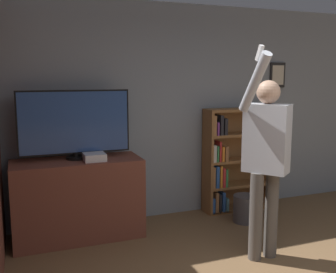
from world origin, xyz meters
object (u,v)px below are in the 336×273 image
Objects in this scene: bookshelf at (232,161)px; person at (266,153)px; game_console at (94,157)px; television at (75,124)px; waste_bin at (245,209)px.

person reaches higher than bookshelf.
person is at bearing -36.43° from game_console.
bookshelf is at bearing 125.20° from person.
person is (-0.44, -1.38, 0.40)m from bookshelf.
person is (1.46, -1.08, 0.14)m from game_console.
television is 2.32m from waste_bin.
television reaches higher than bookshelf.
waste_bin is at bearing 120.95° from person.
television is at bearing 138.36° from game_console.
television is at bearing -163.99° from person.
waste_bin is at bearing -5.10° from game_console.
waste_bin is (2.01, -0.32, -1.12)m from television.
waste_bin is (1.83, -0.16, -0.76)m from game_console.
television is at bearing 170.94° from waste_bin.
person is (1.64, -1.23, -0.21)m from television.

